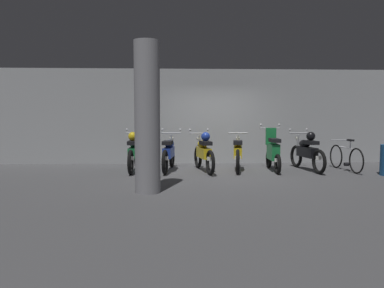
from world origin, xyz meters
name	(u,v)px	position (x,y,z in m)	size (l,w,h in m)	color
ground_plane	(222,172)	(0.00, 0.00, 0.00)	(80.00, 80.00, 0.00)	#4C4C4F
back_wall	(214,117)	(0.00, 2.01, 1.49)	(16.00, 0.30, 2.98)	#9EA0A3
motorbike_slot_0	(134,152)	(-2.39, 0.38, 0.53)	(0.59, 1.95, 1.15)	black
motorbike_slot_1	(169,153)	(-1.43, 0.35, 0.49)	(0.59, 1.95, 1.15)	black
motorbike_slot_2	(204,152)	(-0.48, 0.19, 0.53)	(0.61, 1.93, 1.15)	black
motorbike_slot_3	(238,153)	(0.48, 0.37, 0.49)	(0.58, 1.94, 1.03)	black
motorbike_slot_4	(273,152)	(1.44, 0.25, 0.53)	(0.59, 1.68, 1.29)	black
motorbike_slot_5	(307,151)	(2.39, 0.24, 0.53)	(0.59, 1.94, 1.15)	black
bicycle	(346,158)	(3.45, 0.14, 0.36)	(0.50, 1.73, 0.89)	black
support_pillar	(147,118)	(-1.80, -2.44, 1.49)	(0.50, 0.50, 2.98)	gray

